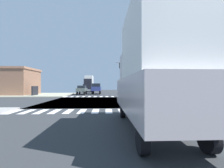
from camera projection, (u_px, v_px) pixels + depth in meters
The scene contains 14 objects.
ground at pixel (105, 101), 18.62m from camera, with size 90.00×90.00×0.05m.
sidewalk_corner_ne at pixel (168, 94), 31.17m from camera, with size 12.00×12.00×0.14m.
sidewalk_corner_nw at pixel (40, 95), 30.04m from camera, with size 12.00×12.00×0.14m.
crosswalk_near at pixel (102, 111), 11.31m from camera, with size 13.50×2.00×0.01m.
crosswalk_far at pixel (104, 97), 25.90m from camera, with size 13.50×2.00×0.01m.
traffic_signal_mast at pixel (137, 70), 26.44m from camera, with size 6.15×0.55×6.34m.
street_lamp at pixel (141, 70), 34.73m from camera, with size 1.78×0.32×9.12m.
bank_building at pixel (7, 82), 29.82m from camera, with size 12.08×7.42×5.32m.
suv_nearside_1 at pixel (96, 88), 33.34m from camera, with size 1.96×4.60×2.34m.
box_truck_farside_1 at pixel (89, 83), 45.11m from camera, with size 2.40×7.20×4.85m.
sedan_crossing_1 at pixel (82, 89), 31.87m from camera, with size 1.80×4.30×1.88m.
suv_middle_3 at pixel (221, 89), 22.89m from camera, with size 4.60×1.96×2.34m.
pickup_outer_1 at pixel (158, 90), 22.46m from camera, with size 5.10×2.00×2.35m.
box_truck_inner_2 at pixel (152, 71), 6.51m from camera, with size 2.40×7.20×4.85m.
Camera 1 is at (-0.00, -18.65, 1.95)m, focal length 24.15 mm.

